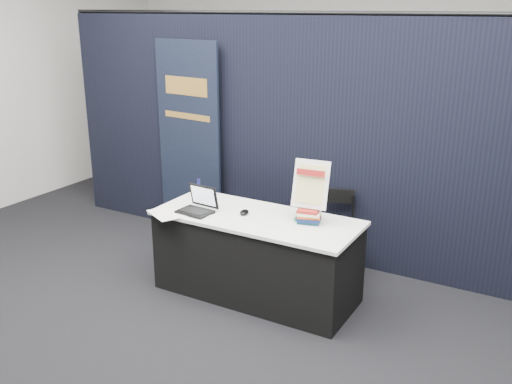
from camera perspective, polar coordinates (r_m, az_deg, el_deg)
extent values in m
plane|color=black|center=(4.84, -3.28, -12.80)|extent=(8.00, 8.00, 0.00)
cube|color=beige|center=(7.83, 13.00, 12.33)|extent=(8.00, 0.02, 3.50)
cube|color=black|center=(5.70, 5.33, 5.04)|extent=(6.00, 0.08, 2.40)
cube|color=black|center=(5.08, 0.04, -6.56)|extent=(1.76, 0.71, 0.72)
cube|color=silver|center=(4.94, 0.05, -2.61)|extent=(1.80, 0.75, 0.03)
cube|color=black|center=(5.03, -6.13, -1.99)|extent=(0.31, 0.23, 0.02)
cube|color=black|center=(5.07, -5.48, -0.44)|extent=(0.30, 0.08, 0.21)
cube|color=white|center=(5.07, -5.53, -0.46)|extent=(0.25, 0.06, 0.16)
ellipsoid|color=black|center=(4.97, -1.18, -2.04)|extent=(0.10, 0.13, 0.04)
cube|color=silver|center=(5.13, -6.94, -1.74)|extent=(0.35, 0.29, 0.00)
cube|color=white|center=(5.05, -8.93, -2.13)|extent=(0.41, 0.37, 0.00)
cube|color=silver|center=(5.03, -5.93, -2.10)|extent=(0.32, 0.28, 0.00)
cylinder|color=black|center=(5.44, -5.72, -0.03)|extent=(0.08, 0.08, 0.09)
cube|color=#174A5A|center=(4.81, 5.22, -2.93)|extent=(0.22, 0.19, 0.03)
cube|color=#111F4C|center=(4.80, 5.23, -2.65)|extent=(0.22, 0.19, 0.03)
cube|color=orange|center=(4.79, 5.24, -2.36)|extent=(0.22, 0.19, 0.03)
cube|color=#FCF1CE|center=(4.78, 5.25, -2.07)|extent=(0.22, 0.19, 0.03)
cube|color=#A4211A|center=(4.77, 5.26, -1.79)|extent=(0.22, 0.19, 0.03)
cube|color=#1F763C|center=(4.87, 5.23, -2.62)|extent=(0.21, 0.18, 0.03)
cube|color=#57555B|center=(4.87, 5.24, -2.33)|extent=(0.21, 0.18, 0.03)
cube|color=#B29F47|center=(4.86, 5.25, -2.04)|extent=(0.21, 0.18, 0.03)
cube|color=black|center=(4.75, 5.19, -1.52)|extent=(0.20, 0.04, 0.01)
cylinder|color=black|center=(4.81, 4.78, 0.24)|extent=(0.02, 0.10, 0.29)
cylinder|color=black|center=(4.75, 6.55, -0.06)|extent=(0.02, 0.10, 0.29)
cube|color=white|center=(4.73, 5.50, 0.78)|extent=(0.31, 0.15, 0.39)
cube|color=beige|center=(4.72, 5.45, 0.76)|extent=(0.25, 0.11, 0.31)
cube|color=maroon|center=(4.69, 5.48, 1.93)|extent=(0.24, 0.04, 0.05)
cube|color=black|center=(6.63, -6.50, -3.57)|extent=(0.92, 0.19, 0.09)
cube|color=black|center=(6.34, -6.73, 5.18)|extent=(0.86, 0.12, 2.15)
cube|color=#C48C3D|center=(6.22, -7.03, 10.46)|extent=(0.59, 0.07, 0.19)
cube|color=#C48C3D|center=(6.27, -6.92, 7.54)|extent=(0.64, 0.07, 0.06)
cylinder|color=black|center=(5.51, 4.74, -6.46)|extent=(0.02, 0.02, 0.39)
cylinder|color=black|center=(5.39, 8.12, -7.19)|extent=(0.02, 0.02, 0.39)
cylinder|color=black|center=(5.80, 6.22, -5.20)|extent=(0.02, 0.02, 0.39)
cylinder|color=black|center=(5.68, 9.45, -5.86)|extent=(0.02, 0.02, 0.39)
cube|color=black|center=(5.51, 7.22, -4.14)|extent=(0.47, 0.47, 0.03)
cube|color=black|center=(5.55, 8.06, -0.37)|extent=(0.34, 0.14, 0.14)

